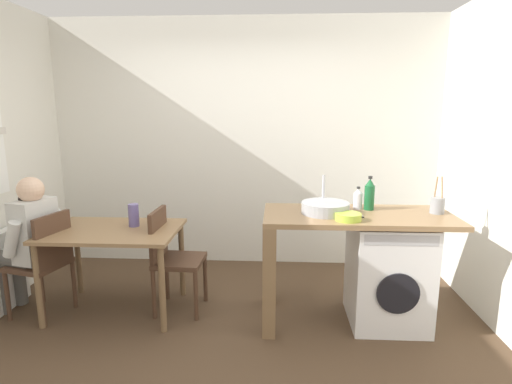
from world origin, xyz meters
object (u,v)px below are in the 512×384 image
Objects in this scene: chair_person_seat at (45,259)px; utensil_crock at (437,205)px; washing_machine at (388,272)px; mixing_bowl at (348,216)px; bottle_squat_brown at (369,195)px; seated_person at (28,238)px; dining_table at (114,240)px; vase at (134,215)px; chair_opposite at (171,254)px; bottle_tall_green at (358,199)px.

utensil_crock is (3.21, 0.10, 0.48)m from chair_person_seat.
mixing_bowl is at bearing -152.30° from washing_machine.
seated_person is at bearing -176.78° from bottle_squat_brown.
seated_person is (-0.70, -0.08, 0.03)m from dining_table.
chair_person_seat is 4.58× the size of vase.
mixing_bowl is (-0.23, -0.34, -0.10)m from bottle_squat_brown.
bottle_tall_green is at bearing 94.28° from chair_opposite.
mixing_bowl is at bearing -79.40° from chair_person_seat.
vase is at bearing 33.69° from dining_table.
chair_opposite is at bearing -69.64° from seated_person.
utensil_crock is at bearing -11.05° from bottle_tall_green.
chair_person_seat is 2.85m from washing_machine.
seated_person is at bearing 175.99° from mixing_bowl.
dining_table is at bearing 172.20° from mixing_bowl.
vase is (0.70, 0.22, 0.33)m from chair_person_seat.
bottle_tall_green reaches higher than chair_person_seat.
chair_opposite is 1.05× the size of washing_machine.
seated_person is at bearing -179.74° from washing_machine.
dining_table is 3.67× the size of utensil_crock.
washing_machine is 2.87× the size of utensil_crock.
utensil_crock is at bearing -10.35° from bottle_squat_brown.
chair_opposite is at bearing 176.28° from washing_machine.
bottle_tall_green is 0.95× the size of vase.
dining_table is at bearing 179.72° from utensil_crock.
chair_opposite is 1.83m from washing_machine.
dining_table is at bearing -146.31° from vase.
vase is at bearing 168.42° from mixing_bowl.
seated_person is 3.01m from washing_machine.
vase is (-1.91, -0.01, -0.17)m from bottle_tall_green.
bottle_tall_green is at bearing 144.37° from washing_machine.
bottle_squat_brown reaches higher than seated_person.
utensil_crock is 1.53× the size of vase.
mixing_bowl reaches higher than chair_opposite.
utensil_crock is (2.67, -0.01, 0.35)m from dining_table.
utensil_crock is (0.61, -0.12, -0.01)m from bottle_tall_green.
utensil_crock reaches higher than mixing_bowl.
bottle_tall_green is at bearing 164.87° from bottle_squat_brown.
mixing_bowl is (2.47, -0.15, 0.44)m from chair_person_seat.
vase is (-1.77, 0.36, -0.11)m from mixing_bowl.
bottle_squat_brown is (2.85, 0.16, 0.38)m from seated_person.
utensil_crock reaches higher than vase.
mixing_bowl reaches higher than washing_machine.
washing_machine is 0.64m from bottle_tall_green.
vase is at bearing 177.42° from utensil_crock.
utensil_crock is at bearing 90.67° from chair_opposite.
bottle_squat_brown reaches higher than vase.
washing_machine is (2.30, -0.07, -0.21)m from dining_table.
bottle_squat_brown reaches higher than mixing_bowl.
bottle_tall_green is 0.40m from mixing_bowl.
mixing_bowl is at bearing -11.58° from vase.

